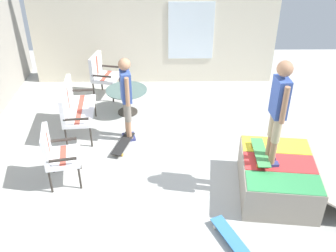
# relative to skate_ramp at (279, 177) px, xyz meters

# --- Properties ---
(ground_plane) EXTENTS (12.00, 12.00, 0.10)m
(ground_plane) POSITION_rel_skate_ramp_xyz_m (0.59, 1.61, -0.35)
(ground_plane) COLOR #A8A8A3
(house_facade) EXTENTS (0.23, 6.00, 2.62)m
(house_facade) POSITION_rel_skate_ramp_xyz_m (4.39, 2.09, 1.01)
(house_facade) COLOR beige
(house_facade) RESTS_ON ground_plane
(skate_ramp) EXTENTS (1.68, 2.10, 0.60)m
(skate_ramp) POSITION_rel_skate_ramp_xyz_m (0.00, 0.00, 0.00)
(skate_ramp) COLOR gray
(skate_ramp) RESTS_ON ground_plane
(patio_bench) EXTENTS (1.29, 0.66, 1.02)m
(patio_bench) POSITION_rel_skate_ramp_xyz_m (1.91, 3.67, 0.31)
(patio_bench) COLOR #2D2823
(patio_bench) RESTS_ON ground_plane
(patio_chair_near_house) EXTENTS (0.72, 0.67, 1.02)m
(patio_chair_near_house) POSITION_rel_skate_ramp_xyz_m (3.55, 3.35, 0.31)
(patio_chair_near_house) COLOR #2D2823
(patio_chair_near_house) RESTS_ON ground_plane
(patio_chair_by_wall) EXTENTS (0.72, 0.66, 1.02)m
(patio_chair_by_wall) POSITION_rel_skate_ramp_xyz_m (0.32, 3.66, 0.31)
(patio_chair_by_wall) COLOR #2D2823
(patio_chair_by_wall) RESTS_ON ground_plane
(patio_table) EXTENTS (0.90, 0.90, 0.57)m
(patio_table) POSITION_rel_skate_ramp_xyz_m (2.68, 2.68, 0.10)
(patio_table) COLOR #2D2823
(patio_table) RESTS_ON ground_plane
(person_watching) EXTENTS (0.47, 0.29, 1.71)m
(person_watching) POSITION_rel_skate_ramp_xyz_m (1.64, 2.58, 0.70)
(person_watching) COLOR navy
(person_watching) RESTS_ON ground_plane
(person_skater) EXTENTS (0.48, 0.26, 1.71)m
(person_skater) POSITION_rel_skate_ramp_xyz_m (0.01, 0.21, 1.30)
(person_skater) COLOR navy
(person_skater) RESTS_ON skate_ramp
(skateboard_by_bench) EXTENTS (0.82, 0.41, 0.10)m
(skateboard_by_bench) POSITION_rel_skate_ramp_xyz_m (1.32, 2.66, -0.22)
(skateboard_by_bench) COLOR black
(skateboard_by_bench) RESTS_ON ground_plane
(skateboard_spare) EXTENTS (0.81, 0.51, 0.10)m
(skateboard_spare) POSITION_rel_skate_ramp_xyz_m (-1.04, 0.93, -0.22)
(skateboard_spare) COLOR #3372B2
(skateboard_spare) RESTS_ON ground_plane
(skateboard_on_ramp) EXTENTS (0.81, 0.23, 0.10)m
(skateboard_on_ramp) POSITION_rel_skate_ramp_xyz_m (0.15, 0.32, 0.39)
(skateboard_on_ramp) COLOR #3F8C4C
(skateboard_on_ramp) RESTS_ON skate_ramp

